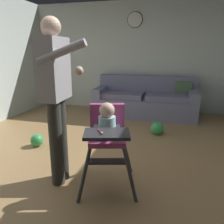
% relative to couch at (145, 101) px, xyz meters
% --- Properties ---
extents(ground, '(6.12, 7.58, 0.10)m').
position_rel_couch_xyz_m(ground, '(-0.54, -2.50, -0.38)').
color(ground, '#99764B').
extents(wall_far, '(5.32, 0.06, 2.51)m').
position_rel_couch_xyz_m(wall_far, '(-0.54, 0.52, 0.92)').
color(wall_far, silver).
rests_on(wall_far, ground).
extents(couch, '(2.21, 0.86, 0.86)m').
position_rel_couch_xyz_m(couch, '(0.00, 0.00, 0.00)').
color(couch, slate).
rests_on(couch, ground).
extents(high_chair, '(0.74, 0.83, 0.93)m').
position_rel_couch_xyz_m(high_chair, '(-0.06, -2.88, 0.30)').
color(high_chair, '#2F3034').
rests_on(high_chair, ground).
extents(adult_standing, '(0.53, 0.50, 1.72)m').
position_rel_couch_xyz_m(adult_standing, '(-0.59, -2.90, 0.65)').
color(adult_standing, '#33342E').
rests_on(adult_standing, ground).
extents(toy_ball, '(0.22, 0.22, 0.22)m').
position_rel_couch_xyz_m(toy_ball, '(0.35, -1.18, -0.22)').
color(toy_ball, green).
rests_on(toy_ball, ground).
extents(toy_ball_second, '(0.19, 0.19, 0.19)m').
position_rel_couch_xyz_m(toy_ball_second, '(-1.38, -2.14, -0.23)').
color(toy_ball_second, green).
rests_on(toy_ball_second, ground).
extents(wall_clock, '(0.35, 0.04, 0.35)m').
position_rel_couch_xyz_m(wall_clock, '(-0.36, 0.48, 1.75)').
color(wall_clock, white).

